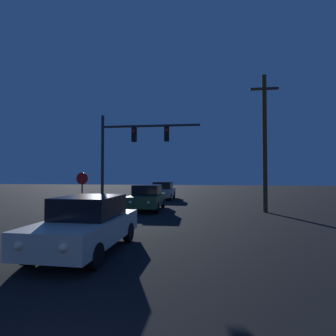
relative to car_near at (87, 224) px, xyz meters
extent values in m
cube|color=beige|center=(0.00, -0.06, -0.17)|extent=(2.08, 4.42, 0.68)
cube|color=black|center=(0.00, 0.16, 0.50)|extent=(1.72, 2.15, 0.65)
cylinder|color=black|center=(0.87, -1.43, -0.51)|extent=(0.23, 0.65, 0.65)
cylinder|color=black|center=(-0.94, -1.39, -0.51)|extent=(0.23, 0.65, 0.65)
cylinder|color=black|center=(0.94, 1.28, -0.51)|extent=(0.23, 0.65, 0.65)
cylinder|color=black|center=(-0.87, 1.32, -0.51)|extent=(0.23, 0.65, 0.65)
sphere|color=#F9EFC6|center=(0.48, -2.28, -0.10)|extent=(0.18, 0.18, 0.18)
sphere|color=#F9EFC6|center=(-0.60, -2.25, -0.10)|extent=(0.18, 0.18, 0.18)
cube|color=#1E4728|center=(-0.13, 9.41, -0.17)|extent=(2.03, 4.40, 0.68)
cube|color=black|center=(-0.14, 9.63, 0.50)|extent=(1.70, 2.14, 0.65)
cylinder|color=black|center=(0.79, 8.07, -0.51)|extent=(0.23, 0.65, 0.65)
cylinder|color=black|center=(-1.01, 8.04, -0.51)|extent=(0.23, 0.65, 0.65)
cylinder|color=black|center=(0.75, 10.78, -0.51)|extent=(0.23, 0.65, 0.65)
cylinder|color=black|center=(-1.06, 10.75, -0.51)|extent=(0.23, 0.65, 0.65)
sphere|color=#F9EFC6|center=(0.44, 7.21, -0.10)|extent=(0.18, 0.18, 0.18)
sphere|color=#F9EFC6|center=(-0.64, 7.19, -0.10)|extent=(0.18, 0.18, 0.18)
cube|color=#99999E|center=(-0.21, 17.26, -0.17)|extent=(2.03, 4.40, 0.68)
cube|color=black|center=(-0.21, 17.48, 0.50)|extent=(1.70, 2.14, 0.65)
cylinder|color=black|center=(0.67, 15.89, -0.51)|extent=(0.23, 0.65, 0.65)
cylinder|color=black|center=(-1.13, 15.92, -0.51)|extent=(0.23, 0.65, 0.65)
cylinder|color=black|center=(0.71, 18.60, -0.51)|extent=(0.23, 0.65, 0.65)
cylinder|color=black|center=(-1.09, 18.63, -0.51)|extent=(0.23, 0.65, 0.65)
sphere|color=#F9EFC6|center=(0.30, 15.05, -0.10)|extent=(0.18, 0.18, 0.18)
sphere|color=#F9EFC6|center=(-0.78, 15.06, -0.10)|extent=(0.18, 0.18, 0.18)
cylinder|color=#2D2D2D|center=(-2.63, 7.95, 2.19)|extent=(0.18, 0.18, 6.04)
cube|color=#2D2D2D|center=(0.39, 7.95, 4.48)|extent=(6.04, 0.12, 0.12)
cube|color=black|center=(-0.62, 7.95, 3.97)|extent=(0.28, 0.28, 0.90)
cylinder|color=red|center=(-0.62, 7.80, 4.18)|extent=(0.20, 0.02, 0.20)
cube|color=black|center=(1.40, 7.95, 3.97)|extent=(0.28, 0.28, 0.90)
cylinder|color=red|center=(1.40, 7.80, 4.18)|extent=(0.20, 0.02, 0.20)
cylinder|color=#2D2D2D|center=(-2.51, 4.93, 0.39)|extent=(0.07, 0.07, 2.44)
cylinder|color=red|center=(-2.51, 4.91, 1.31)|extent=(0.61, 0.03, 0.61)
cylinder|color=#4C3823|center=(7.42, 9.31, 3.48)|extent=(0.28, 0.28, 8.62)
cube|color=#4C3823|center=(7.42, 9.31, 6.93)|extent=(1.72, 0.14, 0.14)
camera|label=1|loc=(3.46, -7.65, 1.48)|focal=28.00mm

